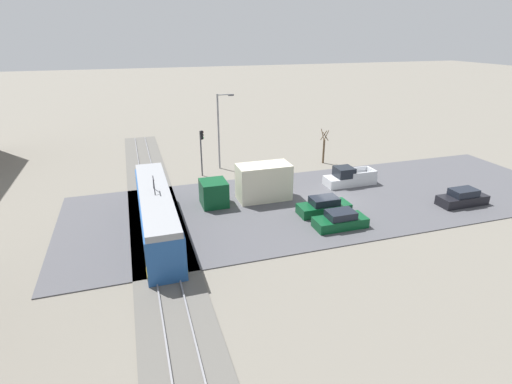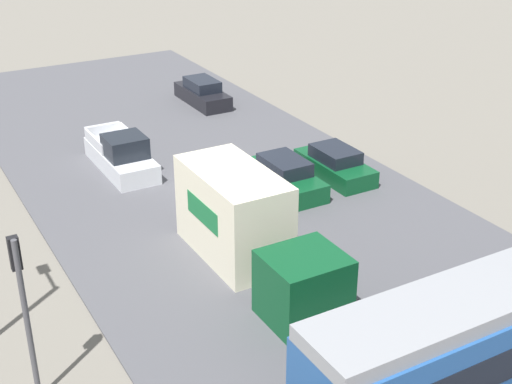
{
  "view_description": "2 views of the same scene",
  "coord_description": "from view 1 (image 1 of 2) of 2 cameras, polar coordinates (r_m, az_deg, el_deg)",
  "views": [
    {
      "loc": [
        -31.21,
        17.44,
        14.96
      ],
      "look_at": [
        -1.23,
        7.85,
        2.31
      ],
      "focal_mm": 28.0,
      "sensor_mm": 36.0,
      "label": 1
    },
    {
      "loc": [
        13.19,
        27.04,
        13.9
      ],
      "look_at": [
        0.62,
        4.9,
        1.84
      ],
      "focal_mm": 50.0,
      "sensor_mm": 36.0,
      "label": 2
    }
  ],
  "objects": [
    {
      "name": "street_lamp_near_crossing",
      "position": [
        46.12,
        -5.16,
        9.27
      ],
      "size": [
        0.36,
        1.95,
        8.62
      ],
      "color": "gray",
      "rests_on": "ground"
    },
    {
      "name": "pickup_truck",
      "position": [
        42.78,
        13.13,
        1.99
      ],
      "size": [
        1.98,
        5.35,
        1.94
      ],
      "color": "silver",
      "rests_on": "ground"
    },
    {
      "name": "rail_bed",
      "position": [
        34.61,
        -13.99,
        -4.33
      ],
      "size": [
        61.31,
        4.4,
        0.22
      ],
      "color": "#5B5954",
      "rests_on": "ground"
    },
    {
      "name": "light_rail_tram",
      "position": [
        32.16,
        -14.0,
        -2.97
      ],
      "size": [
        14.71,
        2.54,
        4.66
      ],
      "color": "#235193",
      "rests_on": "ground"
    },
    {
      "name": "sedan_car_0",
      "position": [
        33.37,
        11.95,
        -3.99
      ],
      "size": [
        1.86,
        4.36,
        1.41
      ],
      "rotation": [
        0.0,
        0.0,
        3.14
      ],
      "color": "#0C4723",
      "rests_on": "ground"
    },
    {
      "name": "sedan_car_2",
      "position": [
        41.48,
        27.4,
        -0.78
      ],
      "size": [
        1.77,
        4.65,
        1.52
      ],
      "color": "black",
      "rests_on": "ground"
    },
    {
      "name": "ground_plane",
      "position": [
        38.76,
        10.57,
        -1.2
      ],
      "size": [
        320.0,
        320.0,
        0.0
      ],
      "primitive_type": "plane",
      "color": "slate"
    },
    {
      "name": "sedan_car_1",
      "position": [
        35.57,
        9.67,
        -2.07
      ],
      "size": [
        1.87,
        4.62,
        1.5
      ],
      "rotation": [
        0.0,
        0.0,
        3.14
      ],
      "color": "#0C4723",
      "rests_on": "ground"
    },
    {
      "name": "box_truck",
      "position": [
        37.42,
        -0.59,
        1.07
      ],
      "size": [
        2.56,
        8.49,
        3.41
      ],
      "color": "#0C4723",
      "rests_on": "ground"
    },
    {
      "name": "traffic_light_pole",
      "position": [
        44.14,
        -7.78,
        6.4
      ],
      "size": [
        0.28,
        0.47,
        5.1
      ],
      "color": "#47474C",
      "rests_on": "ground"
    },
    {
      "name": "street_tree",
      "position": [
        49.3,
        9.66,
        6.23
      ],
      "size": [
        1.0,
        0.83,
        4.18
      ],
      "color": "brown",
      "rests_on": "ground"
    },
    {
      "name": "road_surface",
      "position": [
        38.74,
        10.57,
        -1.15
      ],
      "size": [
        16.5,
        48.54,
        0.08
      ],
      "color": "#4C4C51",
      "rests_on": "ground"
    }
  ]
}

